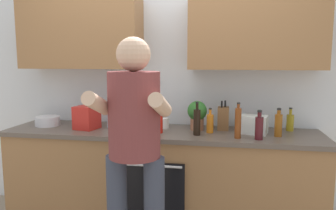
{
  "coord_description": "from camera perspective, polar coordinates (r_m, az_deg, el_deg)",
  "views": [
    {
      "loc": [
        0.59,
        -2.87,
        1.54
      ],
      "look_at": [
        0.08,
        -0.1,
        1.15
      ],
      "focal_mm": 35.44,
      "sensor_mm": 36.0,
      "label": 1
    }
  ],
  "objects": [
    {
      "name": "bottle_syrup",
      "position": [
        2.91,
        18.45,
        -3.21
      ],
      "size": [
        0.06,
        0.06,
        0.24
      ],
      "color": "#8C4C14",
      "rests_on": "counter"
    },
    {
      "name": "grocery_bag_produce",
      "position": [
        2.97,
        14.51,
        -3.26
      ],
      "size": [
        0.26,
        0.23,
        0.16
      ],
      "primitive_type": "cube",
      "rotation": [
        0.0,
        0.0,
        -0.24
      ],
      "color": "silver",
      "rests_on": "counter"
    },
    {
      "name": "bottle_wine",
      "position": [
        2.75,
        15.4,
        -3.72
      ],
      "size": [
        0.06,
        0.06,
        0.24
      ],
      "color": "#471419",
      "rests_on": "counter"
    },
    {
      "name": "bottle_water",
      "position": [
        3.15,
        -9.98,
        -2.19
      ],
      "size": [
        0.05,
        0.05,
        0.24
      ],
      "color": "silver",
      "rests_on": "counter"
    },
    {
      "name": "grocery_bag_crisps",
      "position": [
        3.15,
        -13.79,
        -2.1
      ],
      "size": [
        0.22,
        0.23,
        0.21
      ],
      "primitive_type": "cube",
      "rotation": [
        0.0,
        0.0,
        -0.21
      ],
      "color": "red",
      "rests_on": "counter"
    },
    {
      "name": "bottle_hotsauce",
      "position": [
        2.89,
        -1.55,
        -2.68
      ],
      "size": [
        0.07,
        0.07,
        0.25
      ],
      "color": "red",
      "rests_on": "counter"
    },
    {
      "name": "bottle_vinegar",
      "position": [
        2.75,
        11.95,
        -2.99
      ],
      "size": [
        0.05,
        0.05,
        0.29
      ],
      "color": "brown",
      "rests_on": "counter"
    },
    {
      "name": "bottle_juice",
      "position": [
        2.92,
        7.24,
        -3.1
      ],
      "size": [
        0.06,
        0.06,
        0.22
      ],
      "color": "orange",
      "rests_on": "counter"
    },
    {
      "name": "knife_block",
      "position": [
        3.07,
        9.47,
        -2.27
      ],
      "size": [
        0.1,
        0.14,
        0.27
      ],
      "color": "brown",
      "rests_on": "counter"
    },
    {
      "name": "mixing_bowl",
      "position": [
        3.42,
        -20.0,
        -2.61
      ],
      "size": [
        0.23,
        0.23,
        0.09
      ],
      "primitive_type": "cylinder",
      "color": "silver",
      "rests_on": "counter"
    },
    {
      "name": "back_wall_unit",
      "position": [
        3.2,
        -0.26,
        7.13
      ],
      "size": [
        4.0,
        0.38,
        2.5
      ],
      "color": "silver",
      "rests_on": "ground"
    },
    {
      "name": "counter",
      "position": [
        3.13,
        -1.23,
        -12.49
      ],
      "size": [
        2.84,
        0.67,
        0.9
      ],
      "color": "olive",
      "rests_on": "ground"
    },
    {
      "name": "potted_herb",
      "position": [
        3.02,
        5.04,
        -1.5
      ],
      "size": [
        0.18,
        0.18,
        0.26
      ],
      "color": "#9E6647",
      "rests_on": "counter"
    },
    {
      "name": "bottle_oil",
      "position": [
        3.17,
        20.25,
        -2.78
      ],
      "size": [
        0.06,
        0.06,
        0.21
      ],
      "color": "olive",
      "rests_on": "counter"
    },
    {
      "name": "person_standing",
      "position": [
        2.2,
        -5.8,
        -6.44
      ],
      "size": [
        0.49,
        0.45,
        1.68
      ],
      "color": "#383D4C",
      "rests_on": "ground"
    },
    {
      "name": "bottle_soy",
      "position": [
        2.81,
        5.0,
        -2.86
      ],
      "size": [
        0.06,
        0.06,
        0.29
      ],
      "color": "black",
      "rests_on": "counter"
    },
    {
      "name": "cup_coffee",
      "position": [
        3.09,
        -0.56,
        -3.18
      ],
      "size": [
        0.08,
        0.08,
        0.09
      ],
      "primitive_type": "cylinder",
      "color": "white",
      "rests_on": "counter"
    },
    {
      "name": "cup_tea",
      "position": [
        3.14,
        -5.68,
        -3.1
      ],
      "size": [
        0.08,
        0.08,
        0.09
      ],
      "primitive_type": "cylinder",
      "color": "#33598C",
      "rests_on": "counter"
    }
  ]
}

